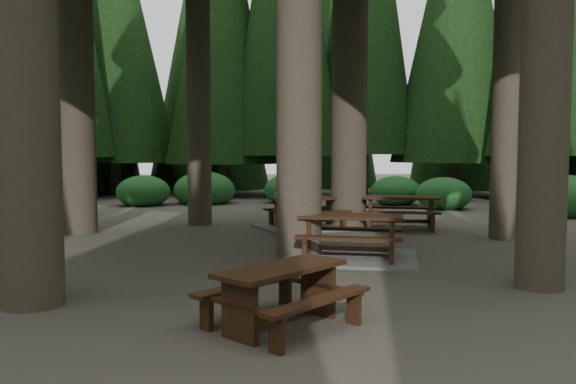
{
  "coord_description": "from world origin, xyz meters",
  "views": [
    {
      "loc": [
        -0.01,
        -10.11,
        1.91
      ],
      "look_at": [
        0.67,
        1.49,
        1.1
      ],
      "focal_mm": 35.0,
      "sensor_mm": 36.0,
      "label": 1
    }
  ],
  "objects": [
    {
      "name": "picnic_table_a",
      "position": [
        1.71,
        -0.14,
        0.27
      ],
      "size": [
        2.75,
        2.46,
        0.8
      ],
      "rotation": [
        0.0,
        0.0,
        -0.25
      ],
      "color": "gray",
      "rests_on": "ground"
    },
    {
      "name": "shrub_ring",
      "position": [
        0.7,
        0.75,
        0.4
      ],
      "size": [
        23.86,
        24.64,
        1.49
      ],
      "color": "#21622B",
      "rests_on": "ground"
    },
    {
      "name": "ground",
      "position": [
        0.0,
        0.0,
        0.0
      ],
      "size": [
        80.0,
        80.0,
        0.0
      ],
      "primitive_type": "plane",
      "color": "#4A433C",
      "rests_on": "ground"
    },
    {
      "name": "picnic_table_c",
      "position": [
        1.29,
        4.03,
        0.27
      ],
      "size": [
        2.82,
        2.58,
        0.78
      ],
      "rotation": [
        0.0,
        0.0,
        0.34
      ],
      "color": "gray",
      "rests_on": "ground"
    },
    {
      "name": "picnic_table_e",
      "position": [
        0.28,
        -4.07,
        0.45
      ],
      "size": [
        2.0,
        2.0,
        0.68
      ],
      "rotation": [
        0.0,
        0.0,
        0.77
      ],
      "color": "#382111",
      "rests_on": "ground"
    },
    {
      "name": "picnic_table_d",
      "position": [
        3.66,
        3.82,
        0.54
      ],
      "size": [
        2.17,
        1.9,
        0.81
      ],
      "rotation": [
        0.0,
        0.0,
        -0.23
      ],
      "color": "#382111",
      "rests_on": "ground"
    }
  ]
}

